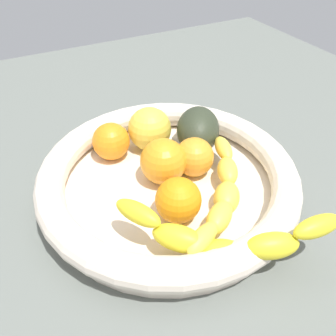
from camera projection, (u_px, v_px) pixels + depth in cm
name	position (u px, v px, depth cm)	size (l,w,h in cm)	color
kitchen_counter	(168.00, 201.00, 50.07)	(120.00, 120.00, 3.00)	#5F655F
fruit_bowl	(168.00, 178.00, 47.31)	(34.69, 34.69, 5.45)	beige
banana_draped_left	(222.00, 192.00, 43.44)	(17.36, 15.56, 4.28)	yellow
banana_draped_right	(225.00, 240.00, 36.77)	(14.76, 21.14, 5.83)	yellow
orange_front	(111.00, 141.00, 51.22)	(5.50, 5.50, 5.50)	orange
orange_mid_left	(194.00, 157.00, 48.38)	(5.48, 5.48, 5.48)	orange
orange_mid_right	(178.00, 200.00, 41.81)	(5.62, 5.62, 5.62)	orange
orange_rear	(163.00, 162.00, 46.93)	(6.31, 6.31, 6.31)	orange
apple_yellow	(150.00, 129.00, 52.82)	(6.56, 6.56, 6.56)	yellow
avocado_dark	(198.00, 130.00, 52.77)	(8.79, 6.40, 6.38)	#2F3625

